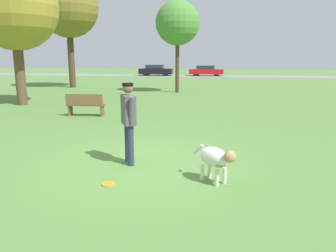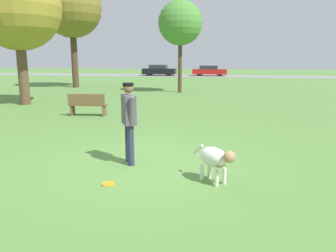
{
  "view_description": "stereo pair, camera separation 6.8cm",
  "coord_description": "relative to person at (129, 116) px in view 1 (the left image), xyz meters",
  "views": [
    {
      "loc": [
        1.74,
        -6.32,
        2.14
      ],
      "look_at": [
        0.67,
        -0.45,
        0.9
      ],
      "focal_mm": 35.0,
      "sensor_mm": 36.0,
      "label": 1
    },
    {
      "loc": [
        1.81,
        -6.31,
        2.14
      ],
      "look_at": [
        0.67,
        -0.45,
        0.9
      ],
      "focal_mm": 35.0,
      "sensor_mm": 36.0,
      "label": 2
    }
  ],
  "objects": [
    {
      "name": "parked_car_red",
      "position": [
        -0.71,
        34.54,
        -0.36
      ],
      "size": [
        4.15,
        1.76,
        1.26
      ],
      "rotation": [
        0.0,
        0.0,
        -0.02
      ],
      "color": "red",
      "rests_on": "ground_plane"
    },
    {
      "name": "person",
      "position": [
        0.0,
        0.0,
        0.0
      ],
      "size": [
        0.43,
        0.67,
        1.67
      ],
      "rotation": [
        0.0,
        0.0,
        -1.05
      ],
      "color": "#2D334C",
      "rests_on": "ground_plane"
    },
    {
      "name": "far_road_strip",
      "position": [
        0.2,
        34.34,
        -0.99
      ],
      "size": [
        120.0,
        6.0,
        0.01
      ],
      "color": "gray",
      "rests_on": "ground_plane"
    },
    {
      "name": "tree_near_left",
      "position": [
        -7.48,
        7.5,
        3.36
      ],
      "size": [
        3.85,
        3.85,
        6.31
      ],
      "color": "brown",
      "rests_on": "ground_plane"
    },
    {
      "name": "park_bench",
      "position": [
        -3.29,
        5.17,
        -0.54
      ],
      "size": [
        1.43,
        0.53,
        0.84
      ],
      "rotation": [
        0.0,
        0.0,
        3.24
      ],
      "color": "brown",
      "rests_on": "ground_plane"
    },
    {
      "name": "frisbee",
      "position": [
        -0.02,
        -1.18,
        -0.98
      ],
      "size": [
        0.23,
        0.23,
        0.02
      ],
      "color": "orange",
      "rests_on": "ground_plane"
    },
    {
      "name": "tree_mid_center",
      "position": [
        -1.23,
        14.43,
        3.24
      ],
      "size": [
        2.71,
        2.71,
        5.62
      ],
      "color": "#4C3826",
      "rests_on": "ground_plane"
    },
    {
      "name": "parked_car_black",
      "position": [
        -6.95,
        34.08,
        -0.34
      ],
      "size": [
        4.15,
        1.95,
        1.34
      ],
      "rotation": [
        0.0,
        0.0,
        0.03
      ],
      "color": "black",
      "rests_on": "ground_plane"
    },
    {
      "name": "tree_far_left",
      "position": [
        -9.43,
        16.58,
        4.67
      ],
      "size": [
        4.29,
        4.29,
        7.85
      ],
      "color": "#4C3826",
      "rests_on": "ground_plane"
    },
    {
      "name": "dog",
      "position": [
        1.78,
        -0.75,
        -0.55
      ],
      "size": [
        0.82,
        0.76,
        0.65
      ],
      "rotation": [
        0.0,
        0.0,
        5.55
      ],
      "color": "silver",
      "rests_on": "ground_plane"
    },
    {
      "name": "ground_plane",
      "position": [
        0.2,
        0.09,
        -0.99
      ],
      "size": [
        120.0,
        120.0,
        0.0
      ],
      "primitive_type": "plane",
      "color": "#56843D"
    }
  ]
}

